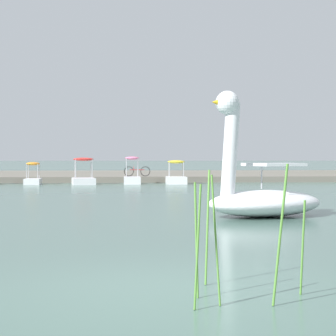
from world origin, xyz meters
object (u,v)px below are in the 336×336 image
Objects in this scene: pedal_boat_pink at (132,176)px; pedal_boat_orange at (33,177)px; pedal_boat_red at (84,177)px; bicycle_parked at (137,171)px; swan_boat at (261,193)px; pedal_boat_yellow at (176,177)px.

pedal_boat_pink is 1.06× the size of pedal_boat_orange.
pedal_boat_pink reaches higher than pedal_boat_red.
pedal_boat_pink is 1.15× the size of bicycle_parked.
pedal_boat_pink is 3.04m from bicycle_parked.
pedal_boat_red is (-6.03, 20.57, -0.19)m from swan_boat.
pedal_boat_red is at bearing -134.17° from bicycle_parked.
pedal_boat_yellow reaches higher than pedal_boat_orange.
swan_boat is 24.12m from bicycle_parked.
bicycle_parked is at bearing 126.46° from pedal_boat_yellow.
swan_boat reaches higher than pedal_boat_pink.
pedal_boat_red reaches higher than pedal_boat_orange.
bicycle_parked is (-2.30, 3.12, 0.27)m from pedal_boat_yellow.
bicycle_parked is (3.31, 3.40, 0.25)m from pedal_boat_red.
pedal_boat_red is 3.08m from pedal_boat_orange.
pedal_boat_red is at bearing -177.09° from pedal_boat_yellow.
pedal_boat_yellow is 5.62m from pedal_boat_red.
bicycle_parked is (-2.73, 23.97, 0.06)m from swan_boat.
pedal_boat_orange is (-9.08, 20.98, -0.22)m from swan_boat.
bicycle_parked is at bearing 25.20° from pedal_boat_orange.
pedal_boat_orange reaches higher than bicycle_parked.
swan_boat is 21.43m from pedal_boat_red.
pedal_boat_yellow is 0.92× the size of pedal_boat_red.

